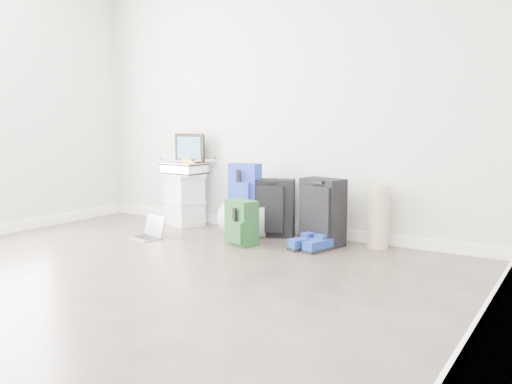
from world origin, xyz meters
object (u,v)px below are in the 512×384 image
Objects in this scene: briefcase at (184,169)px; laptop at (149,233)px; duffel_bag at (246,219)px; large_suitcase at (275,208)px; carry_on at (322,212)px; boxes_stack at (185,200)px.

briefcase is 0.91m from laptop.
briefcase is 0.96m from duffel_bag.
carry_on is (0.55, -0.10, 0.02)m from large_suitcase.
briefcase is 1.22× the size of laptop.
carry_on is 1.76× the size of laptop.
carry_on is at bearing 1.25° from briefcase.
briefcase reaches higher than laptop.
briefcase is (0.00, -0.00, 0.34)m from boxes_stack.
boxes_stack is at bearing 116.49° from laptop.
duffel_bag is 0.95m from laptop.
briefcase reaches higher than large_suitcase.
laptop is (-1.53, -0.61, -0.25)m from carry_on.
laptop is at bearing -58.67° from boxes_stack.
laptop is at bearing -132.13° from duffel_bag.
laptop is (0.14, -0.70, -0.56)m from briefcase.
large_suitcase is 1.62× the size of laptop.
carry_on is (0.83, -0.01, 0.15)m from duffel_bag.
boxes_stack is 1.60× the size of laptop.
boxes_stack is 1.12m from large_suitcase.
carry_on is 1.67m from laptop.
carry_on is at bearing 37.30° from laptop.
carry_on is (1.67, -0.09, -0.31)m from briefcase.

